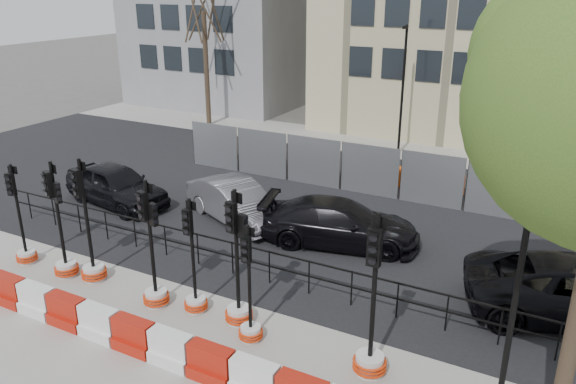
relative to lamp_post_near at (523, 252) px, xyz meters
The scene contains 21 objects.
ground 8.18m from the lamp_post_near, behind, with size 120.00×120.00×0.00m, color #51514C.
sidewalk_near 8.53m from the lamp_post_near, 161.70° to the right, with size 40.00×6.00×0.02m, color gray.
road 11.09m from the lamp_post_near, 134.93° to the left, with size 40.00×14.00×0.03m, color black.
sidewalk_far 18.42m from the lamp_post_near, 114.42° to the left, with size 40.00×4.00×0.02m, color gray.
kerb_railing 8.10m from the lamp_post_near, 167.09° to the left, with size 18.00×0.04×1.00m.
heras_fencing 13.01m from the lamp_post_near, 126.06° to the left, with size 14.33×1.72×2.00m.
lamp_post_far 17.01m from the lamp_post_near, 114.30° to the left, with size 0.12×0.56×6.00m.
lamp_post_near is the anchor object (origin of this frame).
tree_bare_far 24.71m from the lamp_post_near, 139.11° to the left, with size 2.00×2.00×9.00m.
barrier_row 8.34m from the lamp_post_near, 163.09° to the right, with size 13.60×0.50×0.80m.
traffic_signal_a 13.52m from the lamp_post_near, behind, with size 0.60×0.60×3.06m.
traffic_signal_b 11.84m from the lamp_post_near, behind, with size 0.67×0.67×3.39m.
traffic_signal_c 11.02m from the lamp_post_near, behind, with size 0.70×0.70×3.54m.
traffic_signal_d 8.69m from the lamp_post_near, behind, with size 0.67×0.67×3.41m.
traffic_signal_e 7.73m from the lamp_post_near, behind, with size 0.60×0.60×3.04m.
traffic_signal_f 6.49m from the lamp_post_near, behind, with size 0.68×0.68×3.46m.
traffic_signal_g 6.06m from the lamp_post_near, behind, with size 0.57×0.57×2.91m.
traffic_signal_h 3.60m from the lamp_post_near, 167.56° to the right, with size 0.73×0.73×3.69m.
car_a 15.04m from the lamp_post_near, 163.56° to the left, with size 4.72×2.55×1.52m, color black.
car_b 11.01m from the lamp_post_near, 152.26° to the left, with size 4.56×3.09×1.42m, color #55555A.
car_c 7.86m from the lamp_post_near, 138.54° to the left, with size 5.29×3.12×1.44m, color black.
Camera 1 is at (8.00, -10.56, 7.81)m, focal length 35.00 mm.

